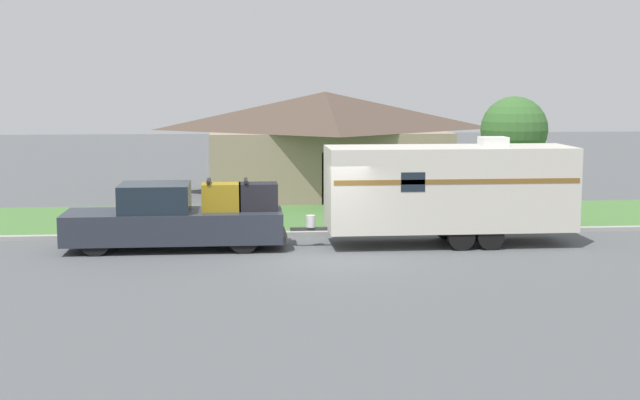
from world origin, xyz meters
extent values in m
plane|color=#515456|center=(0.00, 0.00, 0.00)|extent=(120.00, 120.00, 0.00)
cube|color=#999993|center=(0.00, 3.75, 0.07)|extent=(80.00, 0.30, 0.14)
cube|color=#477538|center=(0.00, 7.40, 0.01)|extent=(80.00, 7.00, 0.03)
cube|color=gray|center=(1.34, 14.50, 1.41)|extent=(9.85, 7.64, 2.82)
pyramid|color=#4C3D33|center=(1.34, 14.50, 3.64)|extent=(10.64, 8.25, 1.63)
cube|color=#4C3828|center=(1.34, 10.71, 1.05)|extent=(1.00, 0.06, 2.10)
cylinder|color=black|center=(-6.51, 1.02, 0.45)|extent=(0.89, 0.28, 0.89)
cylinder|color=black|center=(-6.51, 2.70, 0.45)|extent=(0.89, 0.28, 0.89)
cylinder|color=black|center=(-2.33, 1.02, 0.45)|extent=(0.89, 0.28, 0.89)
cylinder|color=black|center=(-2.33, 2.70, 0.45)|extent=(0.89, 0.28, 0.89)
cube|color=#282D38|center=(-5.59, 1.86, 0.69)|extent=(3.86, 2.04, 0.88)
cube|color=#19232D|center=(-4.89, 1.86, 1.53)|extent=(2.01, 1.87, 0.81)
cube|color=#282D38|center=(-2.42, 1.86, 0.69)|extent=(2.46, 2.04, 0.88)
cube|color=#333333|center=(-1.13, 1.86, 0.37)|extent=(0.12, 1.83, 0.20)
cube|color=olive|center=(-2.96, 1.86, 1.52)|extent=(1.13, 0.86, 0.80)
cube|color=black|center=(-3.33, 1.86, 2.00)|extent=(0.10, 0.94, 0.08)
cube|color=black|center=(-1.88, 1.86, 1.52)|extent=(1.13, 0.86, 0.80)
cube|color=black|center=(-2.24, 1.86, 2.00)|extent=(0.10, 0.94, 0.08)
cylinder|color=black|center=(3.99, 0.88, 0.39)|extent=(0.79, 0.22, 0.79)
cylinder|color=black|center=(3.99, 2.84, 0.39)|extent=(0.79, 0.22, 0.79)
cylinder|color=black|center=(4.86, 0.88, 0.39)|extent=(0.79, 0.22, 0.79)
cylinder|color=black|center=(4.86, 2.84, 0.39)|extent=(0.79, 0.22, 0.79)
cube|color=beige|center=(3.84, 1.86, 1.73)|extent=(7.35, 2.25, 2.48)
cube|color=brown|center=(3.84, 0.73, 2.04)|extent=(7.21, 0.01, 0.14)
cube|color=#383838|center=(-0.39, 1.86, 0.54)|extent=(1.11, 0.12, 0.10)
cylinder|color=silver|center=(-0.34, 1.86, 0.77)|extent=(0.28, 0.28, 0.36)
cube|color=silver|center=(5.16, 1.86, 3.10)|extent=(0.80, 0.68, 0.28)
cube|color=#19232D|center=(2.52, 0.73, 2.04)|extent=(0.70, 0.01, 0.56)
cylinder|color=brown|center=(5.93, 4.43, 0.59)|extent=(0.09, 0.09, 1.18)
cube|color=black|center=(5.93, 4.43, 1.29)|extent=(0.48, 0.20, 0.22)
cylinder|color=brown|center=(7.27, 6.53, 1.15)|extent=(0.24, 0.24, 2.31)
sphere|color=#38662D|center=(7.27, 6.53, 3.19)|extent=(2.36, 2.36, 2.36)
camera|label=1|loc=(-2.46, -24.19, 4.90)|focal=50.00mm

